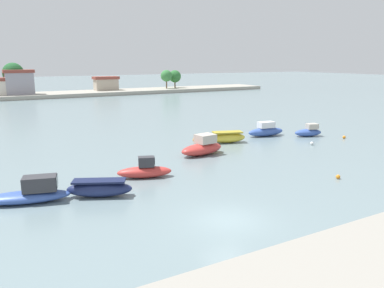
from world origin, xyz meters
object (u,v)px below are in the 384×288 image
Objects in this scene: mooring_buoy_3 at (195,140)px; mooring_buoy_1 at (344,137)px; moored_boat_1 at (99,188)px; moored_boat_4 at (227,137)px; moored_boat_3 at (203,147)px; moored_boat_6 at (309,132)px; mooring_buoy_0 at (312,143)px; moored_boat_2 at (145,171)px; moored_boat_5 at (266,131)px; moored_boat_0 at (30,193)px; mooring_buoy_2 at (338,177)px.

mooring_buoy_1 is at bearing -23.82° from mooring_buoy_3.
moored_boat_1 is 12.63× the size of mooring_buoy_1.
moored_boat_4 reaches higher than moored_boat_1.
moored_boat_3 reaches higher than moored_boat_4.
mooring_buoy_0 is at bearing -114.98° from moored_boat_6.
moored_boat_2 is 8.40m from moored_boat_3.
mooring_buoy_0 is (23.68, 4.22, -0.37)m from moored_boat_1.
moored_boat_4 is 6.00m from moored_boat_5.
moored_boat_5 reaches higher than moored_boat_0.
moored_boat_4 is (20.72, 8.43, 0.01)m from moored_boat_0.
moored_boat_5 reaches higher than mooring_buoy_2.
moored_boat_5 is at bearing 33.48° from moored_boat_0.
mooring_buoy_3 is at bearing 59.19° from moored_boat_3.
moored_boat_6 is (22.73, 5.38, 0.02)m from moored_boat_2.
moored_boat_5 is 16.50m from mooring_buoy_2.
mooring_buoy_2 is at bearing -111.62° from moored_boat_6.
mooring_buoy_1 is at bearing -33.42° from moored_boat_6.
moored_boat_3 is 12.28m from mooring_buoy_0.
mooring_buoy_2 is (-5.99, -15.36, -0.49)m from moored_boat_5.
moored_boat_6 is at bearing 129.53° from mooring_buoy_1.
moored_boat_5 reaches higher than mooring_buoy_0.
moored_boat_0 is 13.10× the size of mooring_buoy_3.
mooring_buoy_3 is (13.80, 11.65, -0.33)m from moored_boat_1.
mooring_buoy_0 is (7.03, -5.33, -0.40)m from moored_boat_4.
moored_boat_6 is (26.88, 7.78, 0.01)m from moored_boat_1.
moored_boat_5 is at bearing 50.17° from moored_boat_1.
moored_boat_1 is 19.20m from moored_boat_4.
moored_boat_4 is 8.83m from mooring_buoy_0.
mooring_buoy_2 is at bearing -74.50° from moored_boat_3.
moored_boat_4 is 0.89× the size of moored_boat_5.
moored_boat_6 is at bearing -2.88° from moored_boat_3.
moored_boat_4 reaches higher than mooring_buoy_1.
moored_boat_5 is (5.95, 0.76, 0.07)m from moored_boat_4.
moored_boat_3 reaches higher than mooring_buoy_1.
mooring_buoy_3 is at bearing 143.07° from mooring_buoy_0.
mooring_buoy_2 is at bearing -80.43° from mooring_buoy_3.
moored_boat_3 reaches higher than moored_boat_1.
moored_boat_6 reaches higher than mooring_buoy_1.
mooring_buoy_0 is (12.09, -2.08, -0.54)m from moored_boat_3.
mooring_buoy_2 is (-0.04, -14.61, -0.42)m from moored_boat_4.
moored_boat_6 is at bearing 32.62° from moored_boat_2.
moored_boat_4 is at bearing -166.18° from moored_boat_5.
mooring_buoy_3 is at bearing 99.57° from mooring_buoy_2.
moored_boat_2 reaches higher than mooring_buoy_2.
moored_boat_2 is at bearing -160.62° from moored_boat_3.
moored_boat_4 is 14.61m from mooring_buoy_2.
moored_boat_5 is 4.98m from moored_boat_6.
moored_boat_5 reaches higher than mooring_buoy_1.
mooring_buoy_2 is (12.46, -7.45, -0.37)m from moored_boat_2.
moored_boat_3 reaches higher than moored_boat_2.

